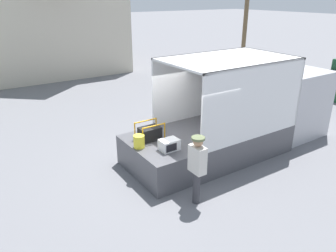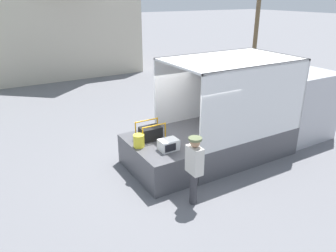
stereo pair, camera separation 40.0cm
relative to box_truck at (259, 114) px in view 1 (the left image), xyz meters
name	(u,v)px [view 1 (the left image)]	position (x,y,z in m)	size (l,w,h in m)	color
ground_plane	(174,167)	(-3.50, 0.00, -0.98)	(160.00, 160.00, 0.00)	slate
box_truck	(259,114)	(0.00, 0.00, 0.00)	(5.96, 2.43, 3.03)	#B2B2B7
tailgate_deck	(155,159)	(-4.14, 0.00, -0.53)	(1.29, 2.31, 0.90)	#4C4C51
microwave	(169,145)	(-4.00, -0.50, 0.06)	(0.50, 0.38, 0.30)	white
portable_generator	(151,133)	(-4.06, 0.36, 0.11)	(0.74, 0.50, 0.51)	black
orange_bucket	(139,141)	(-4.59, 0.07, 0.09)	(0.30, 0.30, 0.35)	yellow
worker_person	(197,163)	(-4.05, -1.76, 0.10)	(0.31, 0.44, 1.75)	#38383D
house_backdrop	(37,10)	(-3.21, 15.88, 2.84)	(9.69, 8.20, 7.50)	beige
utility_pole	(247,5)	(8.17, 8.88, 3.14)	(1.80, 0.28, 7.94)	brown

